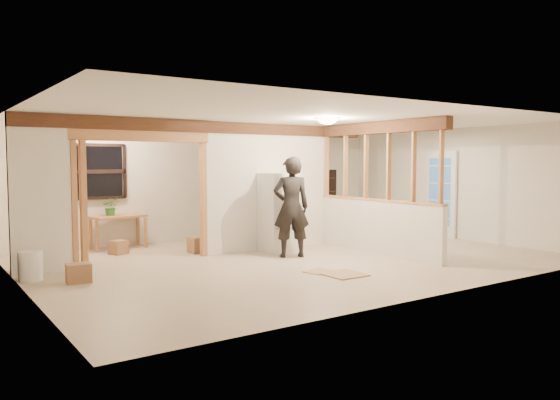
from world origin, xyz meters
TOP-DOWN VIEW (x-y plane):
  - floor at (0.00, 0.00)m, footprint 9.00×6.50m
  - ceiling at (0.00, 0.00)m, footprint 9.00×6.50m
  - wall_back at (0.00, 3.25)m, footprint 9.00×0.01m
  - wall_front at (0.00, -3.25)m, footprint 9.00×0.01m
  - wall_left at (-4.50, 0.00)m, footprint 0.01×6.50m
  - wall_right at (4.50, 0.00)m, footprint 0.01×6.50m
  - partition_left_stub at (-4.05, 1.20)m, footprint 0.90×0.12m
  - partition_center at (0.20, 1.20)m, footprint 2.80×0.12m
  - doorway_frame at (-2.40, 1.20)m, footprint 2.46×0.14m
  - header_beam_back at (-1.00, 1.20)m, footprint 7.00×0.18m
  - header_beam_right at (1.60, -0.40)m, footprint 0.18×3.30m
  - pony_wall at (1.60, -0.40)m, footprint 0.12×3.20m
  - stud_partition at (1.60, -0.40)m, footprint 0.14×3.20m
  - window_back at (-2.60, 3.17)m, footprint 1.12×0.10m
  - french_door at (4.42, 0.40)m, footprint 0.12×0.86m
  - ceiling_dome_main at (0.30, -0.50)m, footprint 0.36×0.36m
  - ceiling_dome_util at (-2.50, 2.30)m, footprint 0.32×0.32m
  - hanging_bulb at (-2.00, 1.60)m, footprint 0.07×0.07m
  - refrigerator at (0.19, 0.83)m, footprint 0.63×0.61m
  - woman at (0.02, 0.18)m, footprint 0.79×0.67m
  - work_table at (-2.28, 2.93)m, footprint 1.15×0.74m
  - potted_plant at (-2.40, 2.99)m, footprint 0.39×0.36m
  - shop_vac at (-4.10, 1.66)m, footprint 0.53×0.53m
  - bookshelf at (3.03, 3.05)m, footprint 0.77×0.26m
  - bucket at (-4.30, 0.74)m, footprint 0.35×0.35m
  - box_util_a at (-1.17, 1.58)m, footprint 0.37×0.32m
  - box_util_b at (-2.50, 2.28)m, footprint 0.36×0.36m
  - box_front at (-3.75, 0.20)m, footprint 0.37×0.31m
  - floor_panel_near at (-0.24, -1.59)m, footprint 0.58×0.58m
  - floor_panel_far at (-0.40, -1.17)m, footprint 0.51×0.44m

SIDE VIEW (x-z plane):
  - floor at x=0.00m, z-range -0.01..0.00m
  - floor_panel_far at x=-0.40m, z-range 0.00..0.01m
  - floor_panel_near at x=-0.24m, z-range 0.00..0.02m
  - box_util_b at x=-2.50m, z-range 0.00..0.26m
  - box_front at x=-3.75m, z-range 0.00..0.28m
  - box_util_a at x=-1.17m, z-range 0.00..0.30m
  - bucket at x=-4.30m, z-range 0.00..0.43m
  - shop_vac at x=-4.10m, z-range 0.00..0.53m
  - work_table at x=-2.28m, z-range 0.00..0.67m
  - pony_wall at x=1.60m, z-range 0.00..1.00m
  - refrigerator at x=0.19m, z-range 0.00..1.53m
  - bookshelf at x=3.03m, z-range 0.00..1.54m
  - potted_plant at x=-2.40m, z-range 0.67..1.04m
  - woman at x=0.02m, z-range 0.00..1.84m
  - french_door at x=4.42m, z-range 0.00..2.00m
  - doorway_frame at x=-2.40m, z-range 0.00..2.20m
  - wall_back at x=0.00m, z-range 0.00..2.50m
  - wall_front at x=0.00m, z-range 0.00..2.50m
  - wall_left at x=-4.50m, z-range 0.00..2.50m
  - wall_right at x=4.50m, z-range 0.00..2.50m
  - partition_left_stub at x=-4.05m, z-range 0.00..2.50m
  - partition_center at x=0.20m, z-range 0.00..2.50m
  - window_back at x=-2.60m, z-range 1.00..2.10m
  - stud_partition at x=1.60m, z-range 1.00..2.32m
  - hanging_bulb at x=-2.00m, z-range 2.15..2.22m
  - header_beam_back at x=-1.00m, z-range 2.27..2.49m
  - header_beam_right at x=1.60m, z-range 2.27..2.49m
  - ceiling_dome_main at x=0.30m, z-range 2.40..2.56m
  - ceiling_dome_util at x=-2.50m, z-range 2.41..2.55m
  - ceiling at x=0.00m, z-range 2.50..2.50m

